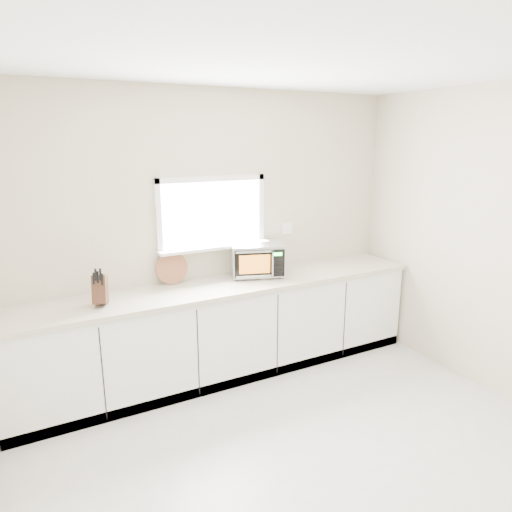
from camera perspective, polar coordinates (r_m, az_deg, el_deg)
ground at (r=3.45m, az=9.39°, el=-26.29°), size 4.00×4.00×0.00m
back_wall at (r=4.45m, az=-5.54°, el=3.02°), size 4.00×0.17×2.70m
cabinets at (r=4.47m, az=-3.78°, el=-9.35°), size 3.92×0.60×0.88m
countertop at (r=4.29m, az=-3.82°, el=-3.77°), size 3.92×0.64×0.04m
microwave at (r=4.51m, az=0.05°, el=-0.31°), size 0.60×0.53×0.32m
knife_block at (r=3.92m, az=-18.92°, el=-3.89°), size 0.17×0.25×0.32m
cutting_board at (r=4.32m, az=-10.47°, el=-1.48°), size 0.30×0.07×0.30m
coffee_grinder at (r=4.44m, az=0.96°, el=-1.43°), size 0.14×0.14×0.21m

